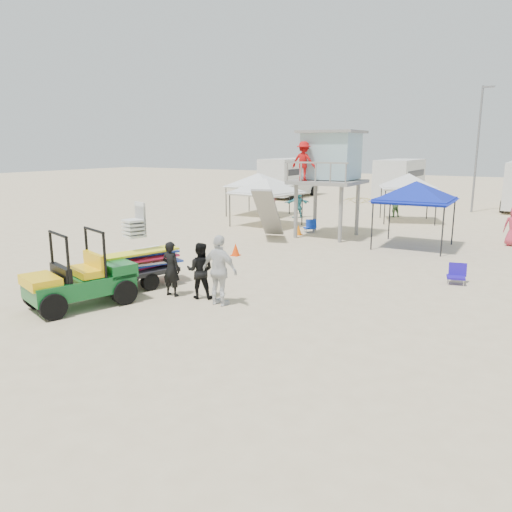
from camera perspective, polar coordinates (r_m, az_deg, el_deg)
The scene contains 21 objects.
ground at distance 12.05m, azimuth -9.41°, elevation -8.46°, with size 140.00×140.00×0.00m, color beige.
utility_cart at distance 14.22m, azimuth -19.71°, elevation -1.78°, with size 2.13×2.97×2.04m.
surf_trailer at distance 15.77m, azimuth -13.23°, elevation -0.09°, with size 1.99×2.74×2.29m.
man_left at distance 14.59m, azimuth -9.67°, elevation -1.46°, with size 0.59×0.39×1.61m, color black.
man_mid at distance 14.26m, azimuth -6.40°, elevation -1.66°, with size 0.79×0.61×1.62m, color black.
man_right at distance 13.54m, azimuth -4.16°, elevation -1.66°, with size 1.14×0.47×1.94m, color silver.
lifeguard_tower at distance 24.16m, azimuth 8.20°, elevation 10.81°, with size 3.05×3.05×4.87m.
canopy_blue at distance 22.26m, azimuth 17.85°, elevation 7.78°, with size 3.02×3.02×3.24m.
canopy_white_a at distance 27.10m, azimuth 1.19°, elevation 8.61°, with size 3.34×3.34×3.01m.
canopy_white_b at distance 31.42m, azimuth 0.27°, elevation 9.20°, with size 3.24×3.24×3.04m.
canopy_white_c at distance 30.02m, azimuth 17.06°, elevation 8.74°, with size 3.72×3.72×3.16m.
umbrella_a at distance 30.72m, azimuth 2.14°, elevation 6.22°, with size 2.06×2.10×1.89m, color #B6133A.
umbrella_b at distance 26.41m, azimuth 11.63°, elevation 4.84°, with size 1.94×1.98×1.78m, color yellow.
cone_near at distance 19.85m, azimuth -2.35°, elevation 0.76°, with size 0.34×0.34×0.50m, color #FF4008.
cone_far at distance 24.62m, azimuth 4.87°, elevation 3.00°, with size 0.34×0.34×0.50m, color orange.
beach_chair_a at distance 25.47m, azimuth 6.25°, elevation 3.43°, with size 0.73×0.84×0.64m.
beach_chair_b at distance 17.05m, azimuth 21.96°, elevation -1.89°, with size 0.64×0.68×0.64m.
rv_far_left at distance 43.21m, azimuth 3.83°, elevation 9.13°, with size 2.64×6.80×3.25m.
rv_mid_left at distance 41.46m, azimuth 16.11°, elevation 8.54°, with size 2.65×6.50×3.25m.
light_pole_left at distance 35.85m, azimuth 23.95°, elevation 10.97°, with size 0.14×0.14×8.00m, color slate.
distant_beachgoers at distance 29.43m, azimuth 16.14°, elevation 5.26°, with size 17.09×12.53×1.74m.
Camera 1 is at (7.29, -8.59, 4.26)m, focal length 35.00 mm.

